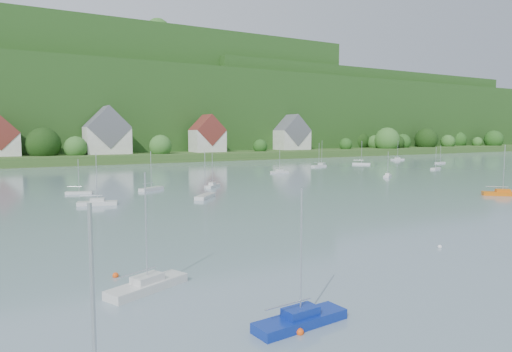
{
  "coord_description": "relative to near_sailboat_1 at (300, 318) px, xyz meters",
  "views": [
    {
      "loc": [
        -31.27,
        10.68,
        11.07
      ],
      "look_at": [
        5.23,
        75.0,
        4.0
      ],
      "focal_mm": 32.1,
      "sensor_mm": 36.0,
      "label": 1
    }
  ],
  "objects": [
    {
      "name": "far_shore_strip",
      "position": [
        16.55,
        168.56,
        1.07
      ],
      "size": [
        600.0,
        60.0,
        3.0
      ],
      "primitive_type": "cube",
      "color": "#305921",
      "rests_on": "ground"
    },
    {
      "name": "far_sailboat_cluster",
      "position": [
        29.85,
        84.41,
        -0.07
      ],
      "size": [
        202.18,
        75.72,
        8.53
      ],
      "color": "silver",
      "rests_on": "ground"
    },
    {
      "name": "mooring_buoy_0",
      "position": [
        -0.66,
        -0.9,
        -0.43
      ],
      "size": [
        0.45,
        0.45,
        0.45
      ],
      "primitive_type": "sphere",
      "color": "#FF5111",
      "rests_on": "ground"
    },
    {
      "name": "near_sailboat_1",
      "position": [
        0.0,
        0.0,
        0.0
      ],
      "size": [
        6.01,
        2.16,
        7.94
      ],
      "rotation": [
        0.0,
        0.0,
        0.09
      ],
      "color": "navy",
      "rests_on": "ground"
    },
    {
      "name": "village_building_1",
      "position": [
        -13.45,
        157.56,
        8.32
      ],
      "size": [
        12.0,
        9.36,
        14.0
      ],
      "color": "beige",
      "rests_on": "far_shore_strip"
    },
    {
      "name": "mooring_buoy_1",
      "position": [
        21.92,
        7.98,
        -0.43
      ],
      "size": [
        0.39,
        0.39,
        0.39
      ],
      "primitive_type": "sphere",
      "color": "white",
      "rests_on": "ground"
    },
    {
      "name": "village_building_2",
      "position": [
        21.55,
        156.56,
        9.84
      ],
      "size": [
        16.0,
        11.44,
        18.0
      ],
      "color": "beige",
      "rests_on": "far_shore_strip"
    },
    {
      "name": "village_building_4",
      "position": [
        106.55,
        158.56,
        9.16
      ],
      "size": [
        15.0,
        10.4,
        16.5
      ],
      "color": "beige",
      "rests_on": "far_shore_strip"
    },
    {
      "name": "near_sailboat_5",
      "position": [
        62.33,
        27.1,
        0.03
      ],
      "size": [
        6.11,
        5.8,
        8.89
      ],
      "rotation": [
        0.0,
        0.0,
        -0.74
      ],
      "color": "#DB620C",
      "rests_on": "ground"
    },
    {
      "name": "forested_ridge",
      "position": [
        16.95,
        237.13,
        22.45
      ],
      "size": [
        620.0,
        181.22,
        69.89
      ],
      "color": "#1C3D13",
      "rests_on": "ground"
    },
    {
      "name": "near_sailboat_6",
      "position": [
        -5.95,
        10.15,
        0.01
      ],
      "size": [
        6.34,
        4.08,
        8.34
      ],
      "rotation": [
        0.0,
        0.0,
        0.42
      ],
      "color": "silver",
      "rests_on": "ground"
    },
    {
      "name": "mooring_buoy_3",
      "position": [
        -7.23,
        14.28,
        -0.43
      ],
      "size": [
        0.48,
        0.48,
        0.48
      ],
      "primitive_type": "sphere",
      "color": "#FF5111",
      "rests_on": "ground"
    },
    {
      "name": "village_building_3",
      "position": [
        61.55,
        154.56,
        9.0
      ],
      "size": [
        13.0,
        10.4,
        15.5
      ],
      "color": "beige",
      "rests_on": "far_shore_strip"
    }
  ]
}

